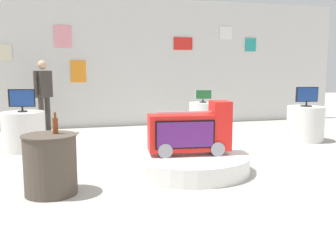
# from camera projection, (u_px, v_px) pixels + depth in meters

# --- Properties ---
(ground_plane) EXTENTS (30.00, 30.00, 0.00)m
(ground_plane) POSITION_uv_depth(u_px,v_px,m) (219.00, 176.00, 5.47)
(ground_plane) COLOR #B2ADA3
(back_wall_display) EXTENTS (11.10, 0.13, 3.28)m
(back_wall_display) POSITION_uv_depth(u_px,v_px,m) (144.00, 63.00, 10.08)
(back_wall_display) COLOR silver
(back_wall_display) RESTS_ON ground
(main_display_pedestal) EXTENTS (1.79, 1.79, 0.26)m
(main_display_pedestal) POSITION_uv_depth(u_px,v_px,m) (189.00, 163.00, 5.71)
(main_display_pedestal) COLOR silver
(main_display_pedestal) RESTS_ON ground
(novelty_firetruck_tv) EXTENTS (1.23, 0.54, 0.78)m
(novelty_firetruck_tv) POSITION_uv_depth(u_px,v_px,m) (191.00, 133.00, 5.64)
(novelty_firetruck_tv) COLOR gray
(novelty_firetruck_tv) RESTS_ON main_display_pedestal
(display_pedestal_left_rear) EXTENTS (0.64, 0.64, 0.73)m
(display_pedestal_left_rear) POSITION_uv_depth(u_px,v_px,m) (203.00, 118.00, 8.91)
(display_pedestal_left_rear) COLOR silver
(display_pedestal_left_rear) RESTS_ON ground
(tv_on_left_rear) EXTENTS (0.37, 0.16, 0.30)m
(tv_on_left_rear) POSITION_uv_depth(u_px,v_px,m) (203.00, 95.00, 8.83)
(tv_on_left_rear) COLOR black
(tv_on_left_rear) RESTS_ON display_pedestal_left_rear
(display_pedestal_center_rear) EXTENTS (0.77, 0.77, 0.73)m
(display_pedestal_center_rear) POSITION_uv_depth(u_px,v_px,m) (24.00, 131.00, 7.07)
(display_pedestal_center_rear) COLOR silver
(display_pedestal_center_rear) RESTS_ON ground
(tv_on_center_rear) EXTENTS (0.47, 0.17, 0.41)m
(tv_on_center_rear) POSITION_uv_depth(u_px,v_px,m) (22.00, 99.00, 6.97)
(tv_on_center_rear) COLOR black
(tv_on_center_rear) RESTS_ON display_pedestal_center_rear
(display_pedestal_right_rear) EXTENTS (0.76, 0.76, 0.73)m
(display_pedestal_right_rear) POSITION_uv_depth(u_px,v_px,m) (305.00, 124.00, 8.04)
(display_pedestal_right_rear) COLOR silver
(display_pedestal_right_rear) RESTS_ON ground
(tv_on_right_rear) EXTENTS (0.47, 0.23, 0.40)m
(tv_on_right_rear) POSITION_uv_depth(u_px,v_px,m) (307.00, 96.00, 7.95)
(tv_on_right_rear) COLOR black
(tv_on_right_rear) RESTS_ON display_pedestal_right_rear
(side_table_round) EXTENTS (0.65, 0.65, 0.74)m
(side_table_round) POSITION_uv_depth(u_px,v_px,m) (50.00, 164.00, 4.65)
(side_table_round) COLOR #4C4238
(side_table_round) RESTS_ON ground
(bottle_on_side_table) EXTENTS (0.07, 0.07, 0.26)m
(bottle_on_side_table) POSITION_uv_depth(u_px,v_px,m) (55.00, 125.00, 4.64)
(bottle_on_side_table) COLOR brown
(bottle_on_side_table) RESTS_ON side_table_round
(shopper_browsing_near_truck) EXTENTS (0.40, 0.45, 1.68)m
(shopper_browsing_near_truck) POSITION_uv_depth(u_px,v_px,m) (44.00, 92.00, 8.66)
(shopper_browsing_near_truck) COLOR #38332D
(shopper_browsing_near_truck) RESTS_ON ground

